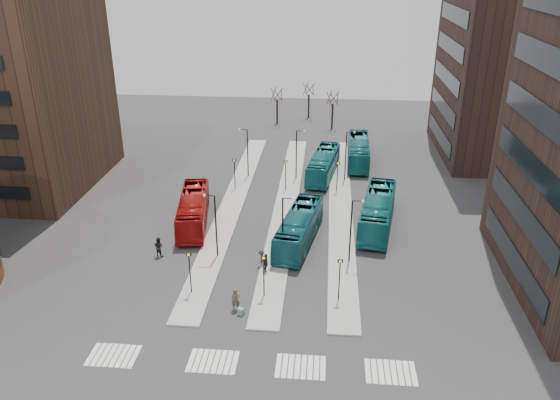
# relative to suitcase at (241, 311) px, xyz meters

# --- Properties ---
(island_left) EXTENTS (2.50, 45.00, 0.15)m
(island_left) POSITION_rel_suitcase_xyz_m (-4.09, 20.55, -0.21)
(island_left) COLOR gray
(island_left) RESTS_ON ground
(island_mid) EXTENTS (2.50, 45.00, 0.15)m
(island_mid) POSITION_rel_suitcase_xyz_m (1.91, 20.55, -0.21)
(island_mid) COLOR gray
(island_mid) RESTS_ON ground
(island_right) EXTENTS (2.50, 45.00, 0.15)m
(island_right) POSITION_rel_suitcase_xyz_m (7.91, 20.55, -0.21)
(island_right) COLOR gray
(island_right) RESTS_ON ground
(suitcase) EXTENTS (0.57, 0.52, 0.57)m
(suitcase) POSITION_rel_suitcase_xyz_m (0.00, 0.00, 0.00)
(suitcase) COLOR #1C4E9A
(suitcase) RESTS_ON ground
(red_bus) EXTENTS (4.35, 11.50, 3.13)m
(red_bus) POSITION_rel_suitcase_xyz_m (-7.25, 15.20, 1.28)
(red_bus) COLOR #9B0D0B
(red_bus) RESTS_ON ground
(teal_bus_a) EXTENTS (4.49, 11.45, 3.11)m
(teal_bus_a) POSITION_rel_suitcase_xyz_m (3.80, 12.14, 1.27)
(teal_bus_a) COLOR #145865
(teal_bus_a) RESTS_ON ground
(teal_bus_b) EXTENTS (4.26, 11.37, 3.09)m
(teal_bus_b) POSITION_rel_suitcase_xyz_m (5.83, 29.72, 1.26)
(teal_bus_b) COLOR #15686D
(teal_bus_b) RESTS_ON ground
(teal_bus_c) EXTENTS (4.74, 12.31, 3.35)m
(teal_bus_c) POSITION_rel_suitcase_xyz_m (11.54, 16.29, 1.39)
(teal_bus_c) COLOR #166A6F
(teal_bus_c) RESTS_ON ground
(teal_bus_d) EXTENTS (3.06, 11.54, 3.19)m
(teal_bus_d) POSITION_rel_suitcase_xyz_m (10.41, 35.04, 1.31)
(teal_bus_d) COLOR #15696D
(teal_bus_d) RESTS_ON ground
(traveller) EXTENTS (0.75, 0.57, 1.86)m
(traveller) POSITION_rel_suitcase_xyz_m (-0.48, 0.61, 0.65)
(traveller) COLOR #48472B
(traveller) RESTS_ON ground
(commuter_a) EXTENTS (1.11, 0.98, 1.89)m
(commuter_a) POSITION_rel_suitcase_xyz_m (-8.88, 8.30, 0.66)
(commuter_a) COLOR black
(commuter_a) RESTS_ON ground
(commuter_b) EXTENTS (0.79, 1.16, 1.82)m
(commuter_b) POSITION_rel_suitcase_xyz_m (1.24, 6.30, 0.62)
(commuter_b) COLOR black
(commuter_b) RESTS_ON ground
(commuter_c) EXTENTS (0.62, 1.00, 1.49)m
(commuter_c) POSITION_rel_suitcase_xyz_m (0.71, 7.40, 0.46)
(commuter_c) COLOR black
(commuter_c) RESTS_ON ground
(crosswalk_stripes) EXTENTS (22.35, 2.40, 0.01)m
(crosswalk_stripes) POSITION_rel_suitcase_xyz_m (1.66, -5.45, -0.28)
(crosswalk_stripes) COLOR silver
(crosswalk_stripes) RESTS_ON ground
(tower_far) EXTENTS (20.12, 20.00, 30.00)m
(tower_far) POSITION_rel_suitcase_xyz_m (31.89, 40.55, 14.71)
(tower_far) COLOR #32211C
(tower_far) RESTS_ON ground
(sign_poles) EXTENTS (12.45, 22.12, 3.65)m
(sign_poles) POSITION_rel_suitcase_xyz_m (1.51, 13.55, 2.12)
(sign_poles) COLOR black
(sign_poles) RESTS_ON ground
(lamp_posts) EXTENTS (14.04, 20.24, 6.12)m
(lamp_posts) POSITION_rel_suitcase_xyz_m (2.55, 18.55, 3.29)
(lamp_posts) COLOR black
(lamp_posts) RESTS_ON ground
(bare_trees) EXTENTS (10.97, 8.14, 5.90)m
(bare_trees) POSITION_rel_suitcase_xyz_m (2.58, 53.22, 2.44)
(bare_trees) COLOR black
(bare_trees) RESTS_ON ground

